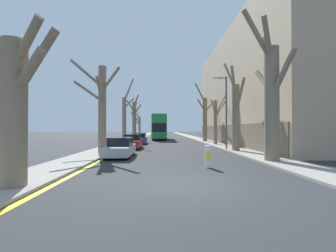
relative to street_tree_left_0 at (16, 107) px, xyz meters
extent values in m
plane|color=#2B2D30|center=(5.69, 0.59, -2.74)|extent=(300.00, 300.00, 0.00)
cube|color=gray|center=(-0.50, 50.59, -2.68)|extent=(2.50, 120.00, 0.12)
cube|color=gray|center=(11.87, 50.59, -2.68)|extent=(2.50, 120.00, 0.12)
cube|color=tan|center=(18.12, 22.28, 4.50)|extent=(10.00, 31.66, 14.47)
cube|color=#6B5E4C|center=(13.10, 22.28, -1.49)|extent=(0.12, 31.02, 2.50)
cube|color=yellow|center=(0.93, 50.59, -2.73)|extent=(0.24, 120.00, 0.01)
cylinder|color=#7A6B56|center=(-0.09, 0.04, -0.24)|extent=(0.80, 0.80, 4.99)
cylinder|color=#7A6B56|center=(0.54, -0.31, 1.11)|extent=(1.56, 1.02, 1.42)
cylinder|color=#7A6B56|center=(0.66, -0.11, 1.43)|extent=(1.78, 0.61, 2.33)
cylinder|color=#7A6B56|center=(0.50, -0.30, 2.04)|extent=(1.50, 1.02, 1.57)
cylinder|color=#7A6B56|center=(-0.14, 11.32, 0.89)|extent=(0.64, 0.64, 7.26)
cylinder|color=#7A6B56|center=(-0.04, 10.17, 2.32)|extent=(0.43, 2.44, 1.78)
cylinder|color=#7A6B56|center=(0.64, 10.91, 3.36)|extent=(1.81, 1.09, 1.92)
cylinder|color=#7A6B56|center=(-1.44, 11.69, 2.50)|extent=(2.77, 0.99, 1.96)
cylinder|color=#7A6B56|center=(-1.40, 11.19, 3.87)|extent=(2.68, 0.49, 2.34)
cylinder|color=#7A6B56|center=(-0.23, 22.91, 0.38)|extent=(0.54, 0.54, 6.25)
cylinder|color=#7A6B56|center=(0.09, 23.71, 4.32)|extent=(0.88, 1.80, 2.39)
cylinder|color=#7A6B56|center=(0.45, 22.26, 4.33)|extent=(1.61, 1.55, 2.97)
cylinder|color=#7A6B56|center=(0.46, 22.55, 2.72)|extent=(1.57, 0.93, 1.31)
cylinder|color=#7A6B56|center=(-0.07, 32.64, 0.65)|extent=(0.69, 0.69, 6.78)
cylinder|color=#7A6B56|center=(0.04, 33.56, 3.22)|extent=(0.48, 2.04, 2.12)
cylinder|color=#7A6B56|center=(0.35, 32.15, 4.33)|extent=(1.15, 1.28, 1.92)
cylinder|color=#7A6B56|center=(-0.06, 31.74, 2.48)|extent=(0.27, 1.98, 2.03)
cylinder|color=#7A6B56|center=(-0.66, 32.17, 3.28)|extent=(1.48, 1.24, 2.12)
cylinder|color=#7A6B56|center=(0.59, 32.27, 2.78)|extent=(1.57, 1.02, 1.64)
cylinder|color=#7A6B56|center=(-0.27, 44.62, -0.37)|extent=(0.50, 0.50, 4.74)
cylinder|color=#7A6B56|center=(-1.24, 44.01, 2.02)|extent=(2.13, 1.43, 2.30)
cylinder|color=#7A6B56|center=(-0.99, 45.26, 2.51)|extent=(1.65, 1.52, 2.63)
cylinder|color=#7A6B56|center=(-0.92, 44.75, 1.31)|extent=(1.49, 0.48, 2.17)
cylinder|color=#7A6B56|center=(-1.28, 45.04, 1.28)|extent=(2.21, 1.07, 2.92)
cylinder|color=#7A6B56|center=(-0.71, 45.96, 2.51)|extent=(1.08, 2.85, 2.44)
cylinder|color=#7A6B56|center=(11.50, 5.81, 0.75)|extent=(0.87, 0.87, 6.97)
cylinder|color=#7A6B56|center=(10.58, 5.63, 4.87)|extent=(2.14, 0.72, 3.03)
cylinder|color=#7A6B56|center=(11.02, 5.29, 4.42)|extent=(1.35, 1.45, 2.60)
cylinder|color=#7A6B56|center=(11.71, 4.97, 2.39)|extent=(0.79, 2.00, 2.62)
cylinder|color=#7A6B56|center=(11.48, 6.82, 2.39)|extent=(0.33, 2.21, 1.89)
cylinder|color=#7A6B56|center=(11.52, 6.37, 4.39)|extent=(0.36, 1.37, 1.80)
cylinder|color=#7A6B56|center=(11.40, 12.08, 0.23)|extent=(0.65, 0.65, 5.93)
cylinder|color=#7A6B56|center=(11.66, 12.40, 1.47)|extent=(0.84, 0.94, 1.74)
cylinder|color=#7A6B56|center=(11.68, 13.14, 1.91)|extent=(0.83, 2.33, 2.49)
cylinder|color=#7A6B56|center=(11.22, 13.18, 4.19)|extent=(0.61, 2.40, 3.05)
cylinder|color=#7A6B56|center=(11.00, 11.38, 3.19)|extent=(1.09, 1.69, 2.77)
cylinder|color=#7A6B56|center=(11.38, 11.01, 1.96)|extent=(0.26, 2.32, 2.88)
cylinder|color=#7A6B56|center=(11.52, 20.07, 0.03)|extent=(0.43, 0.43, 5.54)
cylinder|color=#7A6B56|center=(11.94, 19.28, 2.11)|extent=(1.05, 1.75, 2.39)
cylinder|color=#7A6B56|center=(12.43, 20.76, 1.95)|extent=(2.00, 1.57, 2.46)
cylinder|color=#7A6B56|center=(11.14, 19.63, 1.98)|extent=(0.94, 1.07, 1.72)
cylinder|color=#7A6B56|center=(11.52, 26.79, 0.64)|extent=(0.64, 0.64, 6.75)
cylinder|color=#7A6B56|center=(10.93, 26.63, 2.88)|extent=(1.41, 0.58, 1.92)
cylinder|color=#7A6B56|center=(10.62, 25.74, 4.59)|extent=(2.06, 2.35, 2.66)
cylinder|color=#7A6B56|center=(12.40, 27.10, 2.87)|extent=(2.00, 0.90, 2.10)
cube|color=#1E7F47|center=(4.44, 35.05, -1.05)|extent=(2.57, 11.64, 2.68)
cube|color=#1E7F47|center=(4.44, 35.05, 0.98)|extent=(2.52, 11.41, 1.38)
cube|color=#1A6C3C|center=(4.44, 35.05, 1.73)|extent=(2.52, 11.41, 0.12)
cube|color=black|center=(4.44, 35.05, -0.53)|extent=(2.60, 10.24, 1.39)
cube|color=black|center=(4.44, 35.05, 1.05)|extent=(2.60, 10.24, 1.05)
cube|color=black|center=(4.44, 29.25, -0.53)|extent=(2.31, 0.06, 1.46)
cylinder|color=black|center=(3.32, 31.56, -2.22)|extent=(0.30, 1.04, 1.04)
cylinder|color=black|center=(5.55, 31.56, -2.22)|extent=(0.30, 1.04, 1.04)
cylinder|color=black|center=(3.32, 38.31, -2.22)|extent=(0.30, 1.04, 1.04)
cylinder|color=black|center=(5.55, 38.31, -2.22)|extent=(0.30, 1.04, 1.04)
cube|color=#9EA3AD|center=(1.83, 8.69, -2.25)|extent=(1.75, 4.39, 0.62)
cube|color=black|center=(1.83, 8.95, -1.64)|extent=(1.54, 2.28, 0.59)
cylinder|color=black|center=(1.07, 7.37, -2.43)|extent=(0.20, 0.61, 0.61)
cylinder|color=black|center=(2.60, 7.37, -2.43)|extent=(0.20, 0.61, 0.61)
cylinder|color=black|center=(1.07, 10.01, -2.43)|extent=(0.20, 0.61, 0.61)
cylinder|color=black|center=(2.60, 10.01, -2.43)|extent=(0.20, 0.61, 0.61)
cube|color=maroon|center=(1.83, 15.54, -2.22)|extent=(1.72, 4.31, 0.68)
cube|color=black|center=(1.83, 15.80, -1.58)|extent=(1.52, 2.24, 0.59)
cylinder|color=black|center=(1.08, 14.25, -2.40)|extent=(0.20, 0.67, 0.67)
cylinder|color=black|center=(2.58, 14.25, -2.40)|extent=(0.20, 0.67, 0.67)
cylinder|color=black|center=(1.08, 16.83, -2.40)|extent=(0.20, 0.67, 0.67)
cylinder|color=black|center=(2.58, 16.83, -2.40)|extent=(0.20, 0.67, 0.67)
cube|color=navy|center=(1.83, 22.28, -2.22)|extent=(1.86, 4.22, 0.68)
cube|color=black|center=(1.83, 22.54, -1.60)|extent=(1.64, 2.19, 0.56)
cylinder|color=black|center=(1.01, 21.02, -2.42)|extent=(0.20, 0.64, 0.64)
cylinder|color=black|center=(2.66, 21.02, -2.42)|extent=(0.20, 0.64, 0.64)
cylinder|color=black|center=(1.01, 23.55, -2.42)|extent=(0.20, 0.64, 0.64)
cylinder|color=black|center=(2.66, 23.55, -2.42)|extent=(0.20, 0.64, 0.64)
cylinder|color=#4C4F54|center=(10.99, 13.60, 0.77)|extent=(0.16, 0.16, 7.02)
cylinder|color=#4C4F54|center=(10.44, 13.60, 4.13)|extent=(1.10, 0.11, 0.11)
cube|color=beige|center=(9.89, 13.60, 4.13)|extent=(0.44, 0.20, 0.16)
cylinder|color=white|center=(7.22, 4.12, -2.16)|extent=(0.31, 0.31, 1.15)
cube|color=yellow|center=(7.22, 3.96, -2.11)|extent=(0.22, 0.01, 0.41)
camera|label=1|loc=(4.82, -7.57, -0.71)|focal=24.00mm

